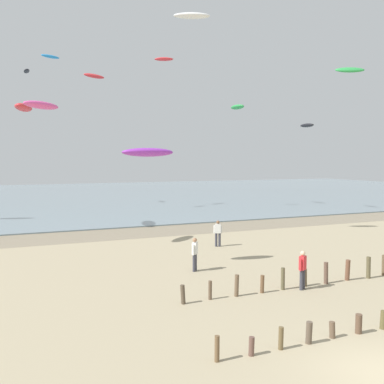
{
  "coord_description": "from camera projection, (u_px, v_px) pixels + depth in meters",
  "views": [
    {
      "loc": [
        -9.45,
        -8.31,
        5.67
      ],
      "look_at": [
        -0.38,
        12.47,
        4.03
      ],
      "focal_mm": 42.17,
      "sensor_mm": 36.0,
      "label": 1
    }
  ],
  "objects": [
    {
      "name": "wet_sand_strip",
      "position": [
        131.0,
        233.0,
        34.75
      ],
      "size": [
        120.0,
        5.16,
        0.01
      ],
      "primitive_type": "cube",
      "color": "gray",
      "rests_on": "ground"
    },
    {
      "name": "sea",
      "position": [
        63.0,
        196.0,
        69.1
      ],
      "size": [
        160.0,
        70.0,
        0.1
      ],
      "primitive_type": "cube",
      "color": "gray",
      "rests_on": "ground"
    },
    {
      "name": "groyne_mid",
      "position": [
        318.0,
        275.0,
        20.41
      ],
      "size": [
        12.15,
        0.34,
        1.04
      ],
      "color": "brown",
      "rests_on": "ground"
    },
    {
      "name": "person_nearest_camera",
      "position": [
        195.0,
        253.0,
        22.87
      ],
      "size": [
        0.4,
        0.46,
        1.71
      ],
      "color": "#383842",
      "rests_on": "ground"
    },
    {
      "name": "person_mid_beach",
      "position": [
        218.0,
        233.0,
        29.36
      ],
      "size": [
        0.53,
        0.34,
        1.71
      ],
      "color": "#383842",
      "rests_on": "ground"
    },
    {
      "name": "person_by_waterline",
      "position": [
        303.0,
        269.0,
        19.63
      ],
      "size": [
        0.5,
        0.38,
        1.71
      ],
      "color": "#383842",
      "rests_on": "ground"
    },
    {
      "name": "kite_aloft_0",
      "position": [
        237.0,
        107.0,
        52.44
      ],
      "size": [
        1.09,
        2.89,
        0.66
      ],
      "primitive_type": "ellipsoid",
      "rotation": [
        -0.24,
        0.0,
        4.68
      ],
      "color": "green"
    },
    {
      "name": "kite_aloft_1",
      "position": [
        164.0,
        59.0,
        47.55
      ],
      "size": [
        2.1,
        1.47,
        0.43
      ],
      "primitive_type": "ellipsoid",
      "rotation": [
        0.19,
        0.0,
        2.7
      ],
      "color": "red"
    },
    {
      "name": "kite_aloft_3",
      "position": [
        350.0,
        70.0,
        45.32
      ],
      "size": [
        3.12,
        2.2,
        0.83
      ],
      "primitive_type": "ellipsoid",
      "rotation": [
        0.44,
        0.0,
        5.85
      ],
      "color": "green"
    },
    {
      "name": "kite_aloft_4",
      "position": [
        24.0,
        108.0,
        34.44
      ],
      "size": [
        1.93,
        3.59,
        0.55
      ],
      "primitive_type": "ellipsoid",
      "rotation": [
        0.0,
        0.0,
        4.45
      ],
      "color": "red"
    },
    {
      "name": "kite_aloft_5",
      "position": [
        27.0,
        71.0,
        51.68
      ],
      "size": [
        0.95,
        2.13,
        0.53
      ],
      "primitive_type": "ellipsoid",
      "rotation": [
        0.34,
        0.0,
        4.6
      ],
      "color": "black"
    },
    {
      "name": "kite_aloft_7",
      "position": [
        192.0,
        16.0,
        30.4
      ],
      "size": [
        2.6,
        1.65,
        0.41
      ],
      "primitive_type": "ellipsoid",
      "rotation": [
        0.02,
        0.0,
        2.77
      ],
      "color": "white"
    },
    {
      "name": "kite_aloft_8",
      "position": [
        94.0,
        76.0,
        49.24
      ],
      "size": [
        2.85,
        2.04,
        0.72
      ],
      "primitive_type": "ellipsoid",
      "rotation": [
        0.38,
        0.0,
        0.45
      ],
      "color": "red"
    },
    {
      "name": "kite_aloft_9",
      "position": [
        148.0,
        152.0,
        22.96
      ],
      "size": [
        2.74,
        1.21,
        0.58
      ],
      "primitive_type": "ellipsoid",
      "rotation": [
        0.19,
        0.0,
        3.03
      ],
      "color": "purple"
    },
    {
      "name": "kite_aloft_10",
      "position": [
        50.0,
        57.0,
        45.31
      ],
      "size": [
        2.14,
        1.47,
        0.47
      ],
      "primitive_type": "ellipsoid",
      "rotation": [
        0.23,
        0.0,
        0.42
      ],
      "color": "#2384D1"
    },
    {
      "name": "kite_aloft_11",
      "position": [
        41.0,
        105.0,
        27.58
      ],
      "size": [
        2.76,
        2.64,
        0.48
      ],
      "primitive_type": "ellipsoid",
      "rotation": [
        -0.02,
        0.0,
        0.74
      ],
      "color": "#E54C99"
    },
    {
      "name": "kite_aloft_12",
      "position": [
        307.0,
        125.0,
        48.84
      ],
      "size": [
        1.03,
        2.44,
        0.51
      ],
      "primitive_type": "ellipsoid",
      "rotation": [
        -0.17,
        0.0,
        4.62
      ],
      "color": "black"
    }
  ]
}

